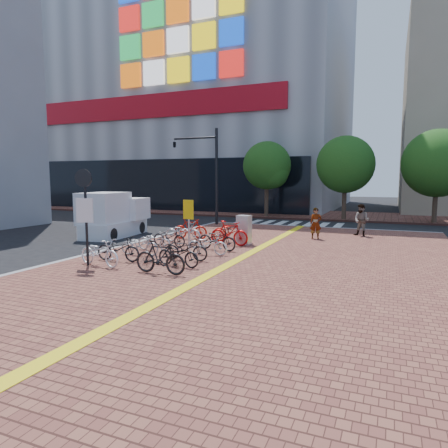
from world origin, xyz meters
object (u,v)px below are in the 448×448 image
at_px(pedestrian_a, 316,223).
at_px(yellow_sign, 188,214).
at_px(bike_10, 207,244).
at_px(bike_0, 99,252).
at_px(bike_2, 140,245).
at_px(bike_8, 178,254).
at_px(bike_13, 232,231).
at_px(traffic_light_pole, 197,159).
at_px(bike_9, 186,249).
at_px(bike_11, 217,239).
at_px(bike_3, 154,241).
at_px(bike_7, 160,257).
at_px(bike_6, 190,229).
at_px(pedestrian_b, 361,220).
at_px(utility_box, 244,230).
at_px(notice_sign, 85,205).
at_px(bike_12, 229,233).
at_px(bike_4, 169,237).
at_px(box_truck, 114,216).
at_px(bike_5, 183,232).
at_px(bike_1, 118,249).

relative_size(pedestrian_a, yellow_sign, 0.77).
bearing_deg(bike_10, bike_0, 133.55).
height_order(bike_2, bike_8, bike_8).
xyz_separation_m(bike_13, traffic_light_pole, (-5.17, 6.57, 3.82)).
bearing_deg(pedestrian_a, bike_9, -125.49).
height_order(bike_11, traffic_light_pole, traffic_light_pole).
relative_size(bike_3, bike_7, 0.92).
bearing_deg(bike_10, bike_6, 28.32).
bearing_deg(yellow_sign, bike_8, -66.48).
height_order(bike_13, traffic_light_pole, traffic_light_pole).
bearing_deg(pedestrian_b, traffic_light_pole, -168.52).
distance_m(bike_10, utility_box, 3.06).
bearing_deg(bike_0, bike_10, -29.23).
bearing_deg(notice_sign, pedestrian_a, 56.05).
xyz_separation_m(bike_12, traffic_light_pole, (-5.38, 7.51, 3.77)).
relative_size(bike_4, bike_9, 0.99).
distance_m(bike_11, bike_12, 1.30).
bearing_deg(bike_11, bike_4, 101.66).
distance_m(bike_0, bike_9, 3.06).
relative_size(bike_10, traffic_light_pole, 0.26).
relative_size(bike_12, traffic_light_pole, 0.30).
xyz_separation_m(bike_3, pedestrian_b, (7.73, 7.91, 0.41)).
bearing_deg(bike_7, bike_3, 34.62).
height_order(bike_0, bike_12, bike_12).
distance_m(pedestrian_a, yellow_sign, 6.49).
bearing_deg(bike_12, utility_box, -39.63).
bearing_deg(notice_sign, bike_13, 67.67).
bearing_deg(bike_4, pedestrian_b, -44.01).
relative_size(bike_3, pedestrian_b, 0.98).
height_order(bike_2, bike_12, bike_12).
bearing_deg(bike_2, box_truck, 38.57).
xyz_separation_m(utility_box, traffic_light_pole, (-5.89, 6.95, 3.66)).
height_order(bike_0, pedestrian_a, pedestrian_a).
bearing_deg(bike_13, bike_6, 84.16).
xyz_separation_m(bike_2, bike_4, (0.04, 2.20, 0.02)).
bearing_deg(box_truck, utility_box, -4.20).
relative_size(bike_3, bike_5, 0.86).
bearing_deg(bike_3, box_truck, 56.83).
bearing_deg(bike_5, bike_9, -149.32).
distance_m(bike_0, bike_12, 6.28).
relative_size(bike_7, bike_8, 1.07).
distance_m(bike_0, bike_3, 3.27).
bearing_deg(bike_11, bike_1, 155.49).
xyz_separation_m(bike_4, utility_box, (2.86, 1.91, 0.23)).
height_order(bike_6, utility_box, utility_box).
height_order(bike_2, pedestrian_a, pedestrian_a).
xyz_separation_m(bike_0, utility_box, (3.05, 6.32, 0.19)).
distance_m(bike_4, notice_sign, 4.86).
distance_m(utility_box, notice_sign, 7.46).
relative_size(traffic_light_pole, box_truck, 1.43).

